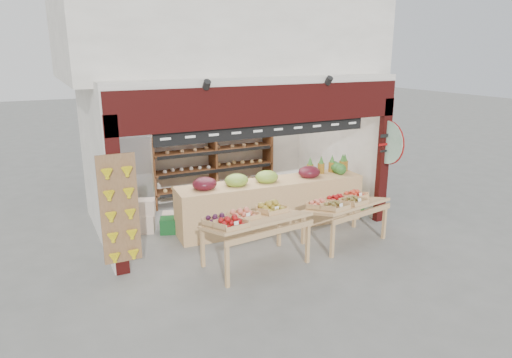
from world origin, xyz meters
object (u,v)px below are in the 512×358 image
object	(u,v)px
back_shelving	(213,153)
refrigerator	(134,172)
watermelon_pile	(348,204)
mid_counter	(271,202)
cardboard_stack	(156,219)
display_table_left	(248,220)
display_table_right	(342,204)

from	to	relation	value
back_shelving	refrigerator	bearing A→B (deg)	-176.41
watermelon_pile	mid_counter	bearing A→B (deg)	178.29
back_shelving	refrigerator	world-z (taller)	refrigerator
back_shelving	mid_counter	size ratio (longest dim) A/B	0.77
refrigerator	watermelon_pile	size ratio (longest dim) A/B	2.84
mid_counter	watermelon_pile	size ratio (longest dim) A/B	5.90
mid_counter	cardboard_stack	bearing A→B (deg)	159.45
refrigerator	cardboard_stack	distance (m)	1.48
mid_counter	display_table_left	distance (m)	1.89
mid_counter	back_shelving	bearing A→B (deg)	99.88
cardboard_stack	watermelon_pile	world-z (taller)	cardboard_stack
watermelon_pile	refrigerator	bearing A→B (deg)	153.24
back_shelving	display_table_right	xyz separation A→B (m)	(1.22, -3.57, -0.40)
back_shelving	watermelon_pile	bearing A→B (deg)	-44.15
cardboard_stack	display_table_left	bearing A→B (deg)	-65.82
display_table_left	watermelon_pile	xyz separation A→B (m)	(3.20, 1.36, -0.64)
back_shelving	refrigerator	size ratio (longest dim) A/B	1.60
refrigerator	cardboard_stack	size ratio (longest dim) A/B	1.75
display_table_left	display_table_right	world-z (taller)	display_table_left
back_shelving	refrigerator	distance (m)	1.97
display_table_left	watermelon_pile	world-z (taller)	display_table_left
display_table_right	watermelon_pile	distance (m)	1.80
mid_counter	display_table_right	size ratio (longest dim) A/B	2.37
display_table_right	watermelon_pile	size ratio (longest dim) A/B	2.49
cardboard_stack	mid_counter	xyz separation A→B (m)	(2.22, -0.83, 0.29)
back_shelving	refrigerator	xyz separation A→B (m)	(-1.96, -0.12, -0.21)
refrigerator	watermelon_pile	distance (m)	4.92
refrigerator	display_table_right	bearing A→B (deg)	-43.83
cardboard_stack	display_table_right	world-z (taller)	display_table_right
refrigerator	cardboard_stack	bearing A→B (deg)	-81.01
display_table_left	watermelon_pile	bearing A→B (deg)	23.00
refrigerator	watermelon_pile	xyz separation A→B (m)	(4.33, -2.19, -0.77)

